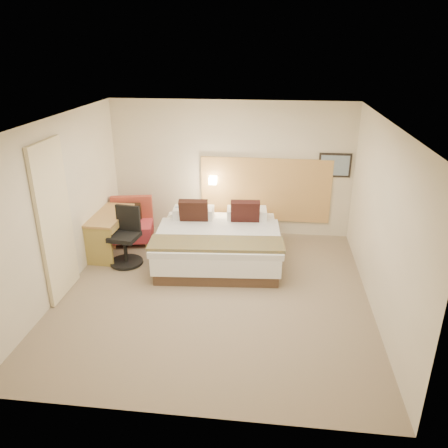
# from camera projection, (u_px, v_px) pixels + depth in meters

# --- Properties ---
(floor) EXTENTS (4.80, 5.00, 0.02)m
(floor) POSITION_uv_depth(u_px,v_px,m) (214.00, 293.00, 6.96)
(floor) COLOR #816F57
(floor) RESTS_ON ground
(ceiling) EXTENTS (4.80, 5.00, 0.02)m
(ceiling) POSITION_uv_depth(u_px,v_px,m) (213.00, 121.00, 5.91)
(ceiling) COLOR white
(ceiling) RESTS_ON floor
(wall_back) EXTENTS (4.80, 0.02, 2.70)m
(wall_back) POSITION_uv_depth(u_px,v_px,m) (231.00, 169.00, 8.74)
(wall_back) COLOR beige
(wall_back) RESTS_ON floor
(wall_front) EXTENTS (4.80, 0.02, 2.70)m
(wall_front) POSITION_uv_depth(u_px,v_px,m) (177.00, 309.00, 4.13)
(wall_front) COLOR beige
(wall_front) RESTS_ON floor
(wall_left) EXTENTS (0.02, 5.00, 2.70)m
(wall_left) POSITION_uv_depth(u_px,v_px,m) (58.00, 207.00, 6.70)
(wall_left) COLOR beige
(wall_left) RESTS_ON floor
(wall_right) EXTENTS (0.02, 5.00, 2.70)m
(wall_right) POSITION_uv_depth(u_px,v_px,m) (382.00, 221.00, 6.17)
(wall_right) COLOR beige
(wall_right) RESTS_ON floor
(headboard_panel) EXTENTS (2.60, 0.04, 1.30)m
(headboard_panel) POSITION_uv_depth(u_px,v_px,m) (265.00, 190.00, 8.78)
(headboard_panel) COLOR #BD8949
(headboard_panel) RESTS_ON wall_back
(art_frame) EXTENTS (0.62, 0.03, 0.47)m
(art_frame) POSITION_uv_depth(u_px,v_px,m) (335.00, 165.00, 8.43)
(art_frame) COLOR black
(art_frame) RESTS_ON wall_back
(art_canvas) EXTENTS (0.54, 0.01, 0.39)m
(art_canvas) POSITION_uv_depth(u_px,v_px,m) (335.00, 165.00, 8.42)
(art_canvas) COLOR gray
(art_canvas) RESTS_ON wall_back
(lamp_arm) EXTENTS (0.02, 0.12, 0.02)m
(lamp_arm) POSITION_uv_depth(u_px,v_px,m) (213.00, 179.00, 8.77)
(lamp_arm) COLOR silver
(lamp_arm) RESTS_ON wall_back
(lamp_shade) EXTENTS (0.15, 0.15, 0.15)m
(lamp_shade) POSITION_uv_depth(u_px,v_px,m) (213.00, 180.00, 8.72)
(lamp_shade) COLOR #FFEDC6
(lamp_shade) RESTS_ON wall_back
(curtain) EXTENTS (0.06, 0.90, 2.42)m
(curtain) POSITION_uv_depth(u_px,v_px,m) (55.00, 221.00, 6.51)
(curtain) COLOR beige
(curtain) RESTS_ON wall_left
(bottle_a) EXTENTS (0.07, 0.07, 0.21)m
(bottle_a) POSITION_uv_depth(u_px,v_px,m) (177.00, 212.00, 8.31)
(bottle_a) COLOR #7A92BC
(bottle_a) RESTS_ON side_table
(bottle_b) EXTENTS (0.07, 0.07, 0.21)m
(bottle_b) POSITION_uv_depth(u_px,v_px,m) (179.00, 212.00, 8.34)
(bottle_b) COLOR #8DBADA
(bottle_b) RESTS_ON side_table
(menu_folder) EXTENTS (0.14, 0.07, 0.23)m
(menu_folder) POSITION_uv_depth(u_px,v_px,m) (184.00, 213.00, 8.23)
(menu_folder) COLOR black
(menu_folder) RESTS_ON side_table
(bed) EXTENTS (2.32, 2.27, 1.06)m
(bed) POSITION_uv_depth(u_px,v_px,m) (219.00, 241.00, 7.94)
(bed) COLOR #493324
(bed) RESTS_ON floor
(lounge_chair) EXTENTS (0.94, 0.86, 0.86)m
(lounge_chair) POSITION_uv_depth(u_px,v_px,m) (132.00, 225.00, 8.67)
(lounge_chair) COLOR #AD7C51
(lounge_chair) RESTS_ON floor
(side_table) EXTENTS (0.60, 0.60, 0.59)m
(side_table) POSITION_uv_depth(u_px,v_px,m) (181.00, 231.00, 8.41)
(side_table) COLOR silver
(side_table) RESTS_ON floor
(desk) EXTENTS (0.61, 1.25, 0.77)m
(desk) POSITION_uv_depth(u_px,v_px,m) (111.00, 222.00, 8.10)
(desk) COLOR #AC7E43
(desk) RESTS_ON floor
(desk_chair) EXTENTS (0.65, 0.65, 1.03)m
(desk_chair) POSITION_uv_depth(u_px,v_px,m) (126.00, 241.00, 7.76)
(desk_chair) COLOR black
(desk_chair) RESTS_ON floor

